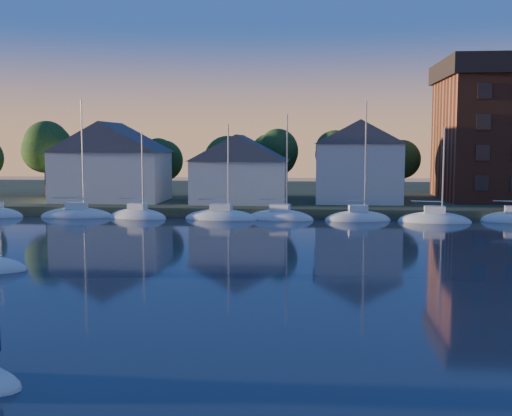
# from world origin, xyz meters

# --- Properties ---
(ground) EXTENTS (260.00, 260.00, 0.00)m
(ground) POSITION_xyz_m (0.00, 0.00, 0.00)
(ground) COLOR black
(ground) RESTS_ON ground
(shoreline_land) EXTENTS (160.00, 50.00, 2.00)m
(shoreline_land) POSITION_xyz_m (0.00, 75.00, 0.00)
(shoreline_land) COLOR #2F3B22
(shoreline_land) RESTS_ON ground
(wooden_dock) EXTENTS (120.00, 3.00, 1.00)m
(wooden_dock) POSITION_xyz_m (0.00, 52.00, 0.00)
(wooden_dock) COLOR brown
(wooden_dock) RESTS_ON ground
(clubhouse_west) EXTENTS (13.65, 9.45, 9.64)m
(clubhouse_west) POSITION_xyz_m (-22.00, 58.00, 5.93)
(clubhouse_west) COLOR silver
(clubhouse_west) RESTS_ON shoreline_land
(clubhouse_centre) EXTENTS (11.55, 8.40, 8.08)m
(clubhouse_centre) POSITION_xyz_m (-6.00, 57.00, 5.13)
(clubhouse_centre) COLOR silver
(clubhouse_centre) RESTS_ON shoreline_land
(clubhouse_east) EXTENTS (10.50, 8.40, 9.80)m
(clubhouse_east) POSITION_xyz_m (8.00, 59.00, 6.00)
(clubhouse_east) COLOR silver
(clubhouse_east) RESTS_ON shoreline_land
(tree_line) EXTENTS (93.40, 5.40, 8.90)m
(tree_line) POSITION_xyz_m (2.00, 63.00, 7.18)
(tree_line) COLOR #3D2B1B
(tree_line) RESTS_ON shoreline_land
(moored_fleet) EXTENTS (95.50, 2.40, 12.05)m
(moored_fleet) POSITION_xyz_m (4.00, 49.00, 0.10)
(moored_fleet) COLOR silver
(moored_fleet) RESTS_ON ground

